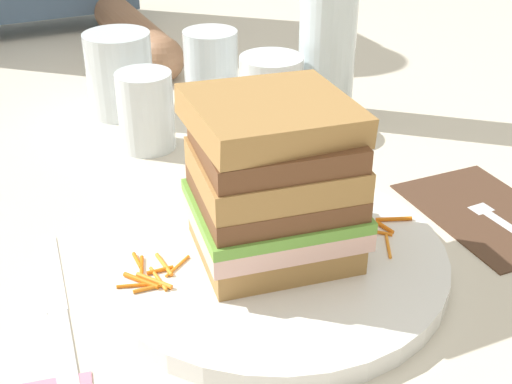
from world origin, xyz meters
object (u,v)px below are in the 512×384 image
at_px(napkin_dark, 487,213).
at_px(water_bottle, 329,3).
at_px(sandwich, 271,183).
at_px(empty_tumbler_1, 211,64).
at_px(juice_glass, 271,96).
at_px(empty_tumbler_0, 120,74).
at_px(knife, 57,312).
at_px(fork, 505,221).
at_px(empty_tumbler_2, 146,111).
at_px(main_plate, 271,260).

bearing_deg(napkin_dark, water_bottle, 94.66).
distance_m(sandwich, empty_tumbler_1, 0.39).
distance_m(juice_glass, empty_tumbler_1, 0.13).
relative_size(water_bottle, empty_tumbler_0, 3.09).
relative_size(sandwich, juice_glass, 1.58).
relative_size(knife, empty_tumbler_0, 2.01).
bearing_deg(napkin_dark, empty_tumbler_1, 107.95).
relative_size(napkin_dark, empty_tumbler_1, 1.87).
relative_size(napkin_dark, knife, 0.81).
relative_size(napkin_dark, fork, 0.97).
distance_m(sandwich, empty_tumbler_2, 0.27).
bearing_deg(main_plate, sandwich, 116.37).
xyz_separation_m(knife, water_bottle, (0.37, 0.24, 0.14)).
bearing_deg(empty_tumbler_1, empty_tumbler_0, -178.79).
xyz_separation_m(napkin_dark, water_bottle, (-0.02, 0.27, 0.14)).
relative_size(fork, empty_tumbler_2, 1.92).
height_order(fork, knife, fork).
bearing_deg(empty_tumbler_0, juice_glass, -40.79).
height_order(main_plate, fork, main_plate).
bearing_deg(empty_tumbler_2, napkin_dark, -48.10).
bearing_deg(napkin_dark, knife, 176.40).
height_order(fork, water_bottle, water_bottle).
bearing_deg(juice_glass, water_bottle, 8.30).
distance_m(fork, water_bottle, 0.32).
bearing_deg(sandwich, juice_glass, 63.93).
relative_size(fork, knife, 0.83).
relative_size(sandwich, empty_tumbler_1, 1.61).
bearing_deg(empty_tumbler_0, water_bottle, -26.88).
relative_size(main_plate, water_bottle, 0.92).
xyz_separation_m(main_plate, knife, (-0.17, 0.02, -0.01)).
distance_m(napkin_dark, empty_tumbler_0, 0.45).
bearing_deg(water_bottle, napkin_dark, -85.34).
bearing_deg(empty_tumbler_2, fork, -50.24).
xyz_separation_m(juice_glass, empty_tumbler_2, (-0.14, 0.02, 0.00)).
relative_size(main_plate, empty_tumbler_2, 3.27).
xyz_separation_m(napkin_dark, juice_glass, (-0.10, 0.26, 0.04)).
distance_m(main_plate, napkin_dark, 0.22).
bearing_deg(empty_tumbler_2, juice_glass, -5.96).
bearing_deg(empty_tumbler_0, empty_tumbler_1, 1.21).
height_order(empty_tumbler_0, empty_tumbler_2, empty_tumbler_0).
distance_m(fork, empty_tumbler_2, 0.39).
xyz_separation_m(fork, empty_tumbler_0, (-0.24, 0.40, 0.05)).
bearing_deg(empty_tumbler_0, empty_tumbler_2, -90.52).
distance_m(empty_tumbler_0, empty_tumbler_2, 0.11).
bearing_deg(empty_tumbler_1, main_plate, -104.45).
xyz_separation_m(main_plate, water_bottle, (0.20, 0.26, 0.13)).
xyz_separation_m(main_plate, juice_glass, (0.12, 0.25, 0.03)).
height_order(empty_tumbler_0, empty_tumbler_1, empty_tumbler_0).
bearing_deg(main_plate, napkin_dark, -2.20).
distance_m(napkin_dark, knife, 0.39).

